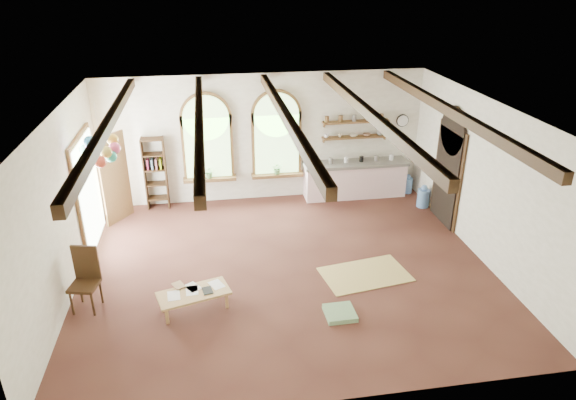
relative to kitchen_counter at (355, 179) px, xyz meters
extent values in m
plane|color=#522C22|center=(-2.30, -3.20, -0.48)|extent=(8.00, 8.00, 0.00)
cube|color=brown|center=(-3.70, 0.24, 0.97)|extent=(1.24, 0.08, 1.64)
cylinder|color=brown|center=(-3.70, 0.24, 1.72)|extent=(1.24, 0.08, 1.24)
cube|color=#8CBA6F|center=(-3.70, 0.20, 0.97)|extent=(1.10, 0.04, 1.50)
cube|color=brown|center=(-3.70, 0.15, 0.18)|extent=(1.30, 0.28, 0.08)
cube|color=brown|center=(-2.00, 0.24, 0.97)|extent=(1.24, 0.08, 1.64)
cylinder|color=brown|center=(-2.00, 0.24, 1.72)|extent=(1.24, 0.08, 1.24)
cube|color=#8CBA6F|center=(-2.00, 0.20, 0.97)|extent=(1.10, 0.04, 1.50)
cube|color=brown|center=(-2.00, 0.15, 0.18)|extent=(1.30, 0.28, 0.08)
cube|color=brown|center=(-6.25, -1.40, 0.67)|extent=(0.10, 1.90, 2.50)
cube|color=black|center=(1.65, -1.70, 0.62)|extent=(0.10, 1.30, 2.40)
cube|color=silver|center=(0.00, 0.00, -0.05)|extent=(2.60, 0.55, 0.86)
cube|color=slate|center=(0.00, 0.00, 0.42)|extent=(2.68, 0.62, 0.08)
cube|color=brown|center=(0.00, 0.18, 1.07)|extent=(1.70, 0.24, 0.04)
cube|color=brown|center=(0.00, 0.18, 1.47)|extent=(1.70, 0.24, 0.04)
cylinder|color=black|center=(1.25, 0.25, 1.42)|extent=(0.32, 0.04, 0.32)
cube|color=#3C2713|center=(-5.25, 0.12, 0.42)|extent=(0.03, 0.32, 1.80)
cube|color=#3C2713|center=(-4.75, 0.12, 0.42)|extent=(0.03, 0.32, 1.80)
cube|color=#A3734A|center=(-4.10, -4.27, -0.15)|extent=(1.33, 0.87, 0.05)
cube|color=#A3734A|center=(-4.55, -4.61, -0.32)|extent=(0.05, 0.05, 0.31)
cube|color=#A3734A|center=(-3.54, -4.32, -0.32)|extent=(0.05, 0.05, 0.31)
cube|color=#A3734A|center=(-4.66, -4.22, -0.32)|extent=(0.05, 0.05, 0.31)
cube|color=#A3734A|center=(-3.64, -3.94, -0.32)|extent=(0.05, 0.05, 0.31)
cube|color=#3C2713|center=(-5.95, -3.96, 0.00)|extent=(0.54, 0.54, 0.05)
cube|color=#3C2713|center=(-5.91, -3.76, 0.34)|extent=(0.45, 0.14, 0.67)
cube|color=#D5C16A|center=(-0.81, -3.69, -0.47)|extent=(1.80, 1.27, 0.02)
cube|color=#6D9466|center=(-1.62, -4.85, -0.43)|extent=(0.52, 0.52, 0.09)
cylinder|color=#5E8BCA|center=(1.45, 0.00, -0.28)|extent=(0.27, 0.27, 0.40)
sphere|color=#5E8BCA|center=(1.45, 0.00, -0.03)|extent=(0.14, 0.14, 0.14)
cylinder|color=#5E8BCA|center=(1.52, -0.90, -0.25)|extent=(0.30, 0.30, 0.45)
sphere|color=#5E8BCA|center=(1.52, -0.90, 0.03)|extent=(0.16, 0.16, 0.16)
cylinder|color=silver|center=(-5.70, -2.10, 2.30)|extent=(0.01, 0.01, 0.85)
sphere|color=#25A17F|center=(-5.54, -2.15, 1.69)|extent=(0.23, 0.23, 0.23)
sphere|color=#E04A7A|center=(-5.47, -2.01, 1.81)|extent=(0.23, 0.23, 0.23)
sphere|color=gold|center=(-5.52, -1.83, 1.93)|extent=(0.23, 0.23, 0.23)
sphere|color=white|center=(-5.71, -1.93, 2.05)|extent=(0.23, 0.23, 0.23)
sphere|color=gold|center=(-5.85, -1.90, 1.69)|extent=(0.23, 0.23, 0.23)
sphere|color=#46A383|center=(-6.01, -2.01, 1.81)|extent=(0.23, 0.23, 0.23)
sphere|color=#D564AE|center=(-5.86, -2.16, 1.93)|extent=(0.23, 0.23, 0.23)
sphere|color=#3AA3F7|center=(-5.84, -2.30, 2.05)|extent=(0.23, 0.23, 0.23)
sphere|color=#D0452E|center=(-5.69, -2.42, 1.69)|extent=(0.23, 0.23, 0.23)
sphere|color=gold|center=(-5.59, -2.23, 1.81)|extent=(0.23, 0.23, 0.23)
imported|color=olive|center=(-4.44, -4.07, -0.12)|extent=(0.27, 0.31, 0.02)
cube|color=black|center=(-3.86, -4.26, -0.12)|extent=(0.21, 0.27, 0.01)
imported|color=#598C4C|center=(-3.70, 0.12, 0.37)|extent=(0.27, 0.23, 0.30)
imported|color=#598C4C|center=(-2.00, 0.12, 0.37)|extent=(0.27, 0.23, 0.30)
imported|color=white|center=(-0.75, 0.18, 1.14)|extent=(0.12, 0.10, 0.10)
imported|color=beige|center=(-0.40, 0.18, 1.14)|extent=(0.10, 0.10, 0.09)
imported|color=beige|center=(-0.05, 0.18, 1.12)|extent=(0.22, 0.22, 0.05)
imported|color=#8C664C|center=(0.30, 0.18, 1.12)|extent=(0.20, 0.20, 0.06)
imported|color=slate|center=(0.65, 0.18, 1.19)|extent=(0.18, 0.18, 0.19)
camera|label=1|loc=(-3.65, -11.84, 5.03)|focal=32.00mm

